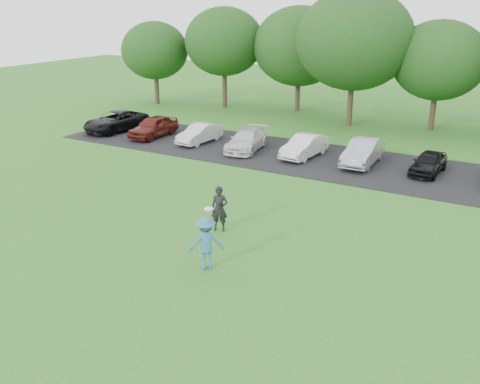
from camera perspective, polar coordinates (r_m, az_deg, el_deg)
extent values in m
plane|color=#277020|center=(17.23, -5.83, -7.52)|extent=(100.00, 100.00, 0.00)
cube|color=black|center=(28.05, 9.69, 3.25)|extent=(32.00, 6.50, 0.03)
imported|color=teal|center=(16.51, -3.66, -5.43)|extent=(1.24, 1.22, 1.71)
cylinder|color=white|center=(16.11, -3.36, -1.81)|extent=(0.27, 0.27, 0.06)
imported|color=black|center=(19.14, -2.21, -1.80)|extent=(0.71, 0.59, 1.67)
cube|color=black|center=(18.82, -2.04, -1.38)|extent=(0.17, 0.14, 0.10)
imported|color=black|center=(34.99, -13.10, 7.38)|extent=(2.49, 4.59, 1.22)
imported|color=#571813|center=(32.98, -9.22, 6.91)|extent=(1.49, 3.66, 1.24)
imported|color=silver|center=(31.26, -4.34, 6.23)|extent=(1.35, 3.29, 1.06)
imported|color=silver|center=(29.58, 0.72, 5.55)|extent=(2.14, 4.03, 1.11)
imported|color=silver|center=(28.49, 6.88, 4.88)|extent=(1.51, 3.56, 1.14)
imported|color=#A1A2A8|center=(27.67, 12.97, 4.17)|extent=(1.40, 3.80, 1.24)
imported|color=black|center=(27.07, 19.46, 2.98)|extent=(1.44, 3.18, 1.06)
cylinder|color=#38281C|center=(43.94, -8.86, 10.73)|extent=(0.36, 0.36, 2.20)
ellipsoid|color=#214C19|center=(43.58, -9.08, 14.69)|extent=(5.20, 5.20, 4.42)
cylinder|color=#38281C|center=(41.92, -1.65, 10.86)|extent=(0.36, 0.36, 2.70)
ellipsoid|color=#214C19|center=(41.51, -1.70, 15.75)|extent=(5.94, 5.94, 5.05)
cylinder|color=#38281C|center=(40.68, 6.15, 10.13)|extent=(0.36, 0.36, 2.20)
ellipsoid|color=#214C19|center=(40.24, 6.34, 15.19)|extent=(6.68, 6.68, 5.68)
cylinder|color=#38281C|center=(36.30, 11.65, 9.07)|extent=(0.36, 0.36, 2.70)
ellipsoid|color=#214C19|center=(35.79, 12.12, 15.57)|extent=(7.42, 7.42, 6.31)
cylinder|color=#38281C|center=(36.51, 19.85, 7.96)|extent=(0.36, 0.36, 2.20)
ellipsoid|color=#214C19|center=(36.04, 20.46, 13.02)|extent=(5.76, 5.76, 4.90)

